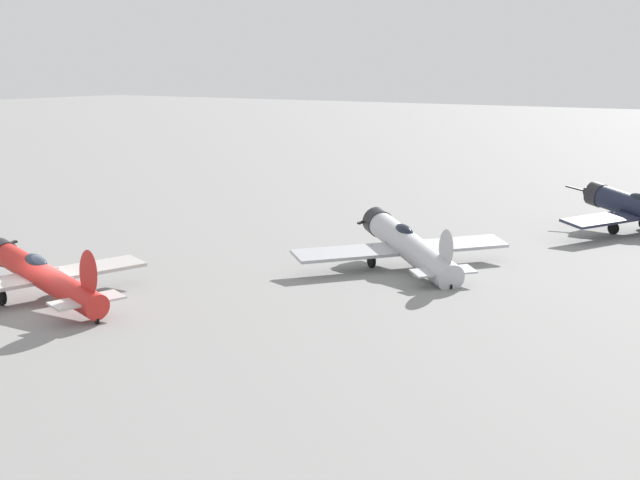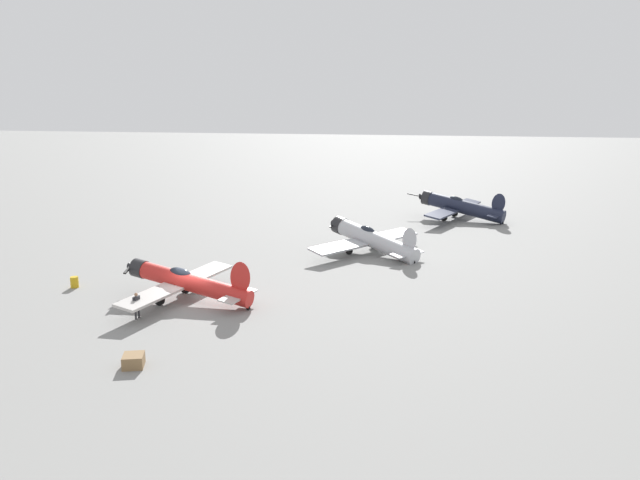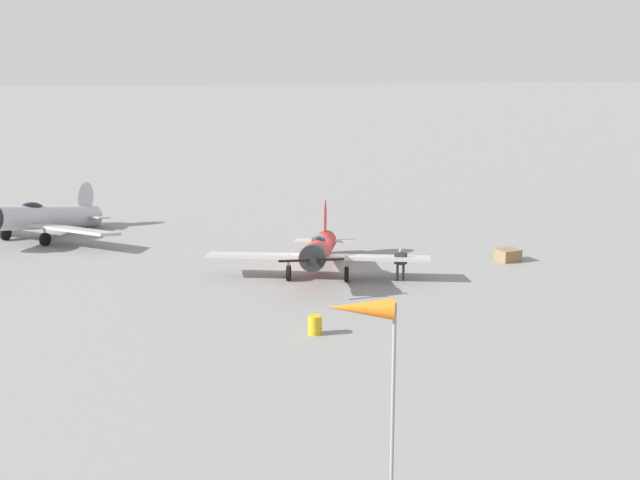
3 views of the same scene
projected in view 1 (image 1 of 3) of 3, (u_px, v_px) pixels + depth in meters
ground_plane at (48, 306)px, 44.40m from camera, size 400.00×400.00×0.00m
airplane_foreground at (41, 275)px, 44.48m from camera, size 11.68×10.11×3.34m
airplane_mid_apron at (407, 245)px, 51.88m from camera, size 11.42×9.71×3.29m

